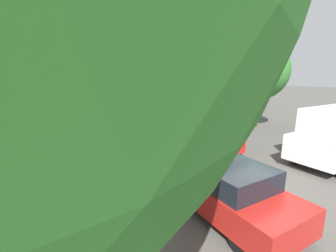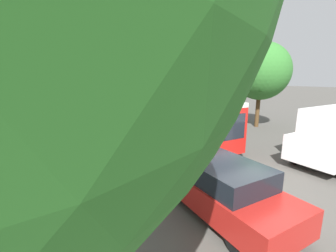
# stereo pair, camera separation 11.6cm
# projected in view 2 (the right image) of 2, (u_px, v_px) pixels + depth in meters

# --- Properties ---
(ground_plane) EXTENTS (200.00, 200.00, 0.00)m
(ground_plane) POSITION_uv_depth(u_px,v_px,m) (261.00, 198.00, 6.76)
(ground_plane) COLOR #4F4C47
(kerb_strip_left) EXTENTS (3.20, 48.36, 0.14)m
(kerb_strip_left) POSITION_uv_depth(u_px,v_px,m) (17.00, 120.00, 19.15)
(kerb_strip_left) COLOR #9E998E
(kerb_strip_left) RESTS_ON ground
(articulated_bus) EXTENTS (3.51, 17.00, 2.51)m
(articulated_bus) POSITION_uv_depth(u_px,v_px,m) (144.00, 108.00, 16.29)
(articulated_bus) COLOR red
(articulated_bus) RESTS_ON ground
(city_bus_rear) EXTENTS (3.02, 11.09, 2.36)m
(city_bus_rear) POSITION_uv_depth(u_px,v_px,m) (52.00, 92.00, 37.20)
(city_bus_rear) COLOR silver
(city_bus_rear) RESTS_ON ground
(queued_car_red) EXTENTS (1.95, 4.17, 1.42)m
(queued_car_red) POSITION_uv_depth(u_px,v_px,m) (222.00, 188.00, 5.88)
(queued_car_red) COLOR #B21E19
(queued_car_red) RESTS_ON ground
(queued_car_blue) EXTENTS (1.95, 4.15, 1.41)m
(queued_car_blue) POSITION_uv_depth(u_px,v_px,m) (138.00, 142.00, 10.17)
(queued_car_blue) COLOR #284799
(queued_car_blue) RESTS_ON ground
(queued_car_tan) EXTENTS (1.96, 4.18, 1.42)m
(queued_car_tan) POSITION_uv_depth(u_px,v_px,m) (99.00, 122.00, 14.57)
(queued_car_tan) COLOR tan
(queued_car_tan) RESTS_ON ground
(queued_car_black) EXTENTS (2.04, 4.35, 1.48)m
(queued_car_black) POSITION_uv_depth(u_px,v_px,m) (84.00, 111.00, 19.29)
(queued_car_black) COLOR black
(queued_car_black) RESTS_ON ground
(queued_car_green) EXTENTS (2.06, 4.40, 1.50)m
(queued_car_green) POSITION_uv_depth(u_px,v_px,m) (72.00, 105.00, 23.36)
(queued_car_green) COLOR #236638
(queued_car_green) RESTS_ON ground
(queued_car_navy) EXTENTS (1.89, 4.04, 1.37)m
(queued_car_navy) POSITION_uv_depth(u_px,v_px,m) (64.00, 102.00, 27.82)
(queued_car_navy) COLOR navy
(queued_car_navy) RESTS_ON ground
(traffic_light) EXTENTS (0.37, 0.39, 3.40)m
(traffic_light) POSITION_uv_depth(u_px,v_px,m) (143.00, 97.00, 12.62)
(traffic_light) COLOR #56595E
(traffic_light) RESTS_ON ground
(no_entry_sign) EXTENTS (0.70, 0.08, 2.82)m
(no_entry_sign) POSITION_uv_depth(u_px,v_px,m) (220.00, 101.00, 16.48)
(no_entry_sign) COLOR #56595E
(no_entry_sign) RESTS_ON ground
(direction_sign_post) EXTENTS (0.12, 1.40, 3.60)m
(direction_sign_post) POSITION_uv_depth(u_px,v_px,m) (228.00, 90.00, 18.03)
(direction_sign_post) COLOR #56595E
(direction_sign_post) RESTS_ON ground
(tree_left_mid) EXTENTS (3.84, 3.84, 6.67)m
(tree_left_mid) POSITION_uv_depth(u_px,v_px,m) (8.00, 48.00, 7.61)
(tree_left_mid) COLOR #51381E
(tree_left_mid) RESTS_ON ground
(tree_right_near) EXTENTS (4.01, 4.01, 6.04)m
(tree_right_near) POSITION_uv_depth(u_px,v_px,m) (261.00, 73.00, 15.82)
(tree_right_near) COLOR #51381E
(tree_right_near) RESTS_ON ground
(tree_right_mid) EXTENTS (3.97, 3.97, 6.71)m
(tree_right_mid) POSITION_uv_depth(u_px,v_px,m) (188.00, 67.00, 22.58)
(tree_right_mid) COLOR #51381E
(tree_right_mid) RESTS_ON ground
(tree_right_far) EXTENTS (3.47, 3.47, 6.13)m
(tree_right_far) POSITION_uv_depth(u_px,v_px,m) (143.00, 71.00, 31.44)
(tree_right_far) COLOR #51381E
(tree_right_far) RESTS_ON ground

